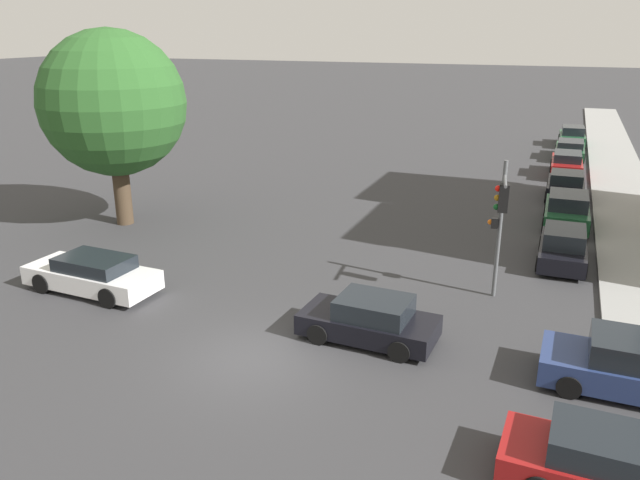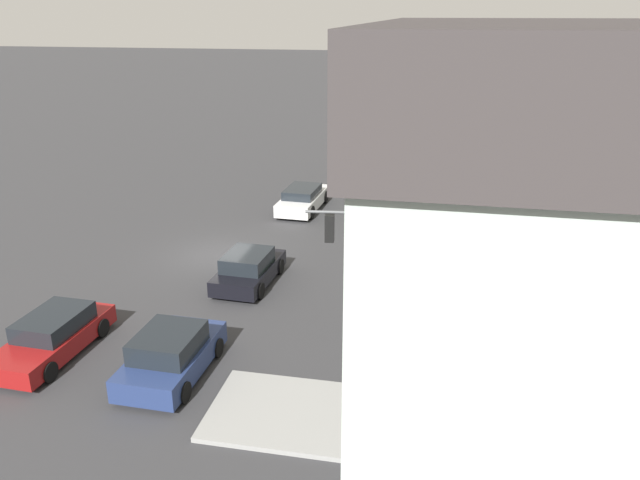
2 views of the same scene
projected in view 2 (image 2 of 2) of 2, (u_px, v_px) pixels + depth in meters
The scene contains 8 objects.
ground_plane at pixel (220, 255), 27.89m from camera, with size 300.00×300.00×0.00m, color #333335.
street_tree at pixel (440, 100), 34.77m from camera, with size 6.44×6.44×8.80m.
traffic_signal at pixel (342, 246), 20.33m from camera, with size 0.66×1.72×4.73m.
crossing_car_0 at pixel (171, 355), 18.49m from camera, with size 4.08×2.11×1.48m.
crossing_car_1 at pixel (249, 269), 24.75m from camera, with size 4.07×2.11×1.36m.
crossing_car_2 at pixel (303, 198), 33.99m from camera, with size 4.87×2.12×1.30m.
crossing_car_3 at pixel (53, 336), 19.69m from camera, with size 4.57×2.02×1.33m.
parked_car_0 at pixel (481, 357), 18.38m from camera, with size 1.82×4.11×1.46m.
Camera 2 is at (24.52, 9.54, 10.30)m, focal length 35.00 mm.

